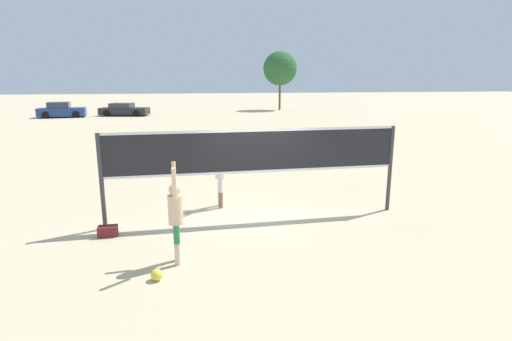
{
  "coord_description": "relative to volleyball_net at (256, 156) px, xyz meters",
  "views": [
    {
      "loc": [
        -1.93,
        -9.55,
        3.48
      ],
      "look_at": [
        0.0,
        0.0,
        1.27
      ],
      "focal_mm": 28.0,
      "sensor_mm": 36.0,
      "label": 1
    }
  ],
  "objects": [
    {
      "name": "parked_car_near",
      "position": [
        -12.54,
        31.67,
        -0.99
      ],
      "size": [
        4.33,
        2.28,
        1.45
      ],
      "rotation": [
        0.0,
        0.0,
        0.1
      ],
      "color": "navy",
      "rests_on": "ground_plane"
    },
    {
      "name": "ground_plane",
      "position": [
        0.0,
        0.0,
        -1.63
      ],
      "size": [
        200.0,
        200.0,
        0.0
      ],
      "primitive_type": "plane",
      "color": "beige"
    },
    {
      "name": "volleyball_net",
      "position": [
        0.0,
        0.0,
        0.0
      ],
      "size": [
        7.47,
        0.1,
        2.31
      ],
      "color": "#38383D",
      "rests_on": "ground_plane"
    },
    {
      "name": "player_blocker",
      "position": [
        -0.78,
        1.17,
        -0.58
      ],
      "size": [
        0.28,
        0.69,
        2.02
      ],
      "rotation": [
        0.0,
        0.0,
        -1.57
      ],
      "color": "#8C664C",
      "rests_on": "ground_plane"
    },
    {
      "name": "volleyball",
      "position": [
        -2.38,
        -2.83,
        -1.53
      ],
      "size": [
        0.21,
        0.21,
        0.21
      ],
      "color": "yellow",
      "rests_on": "ground_plane"
    },
    {
      "name": "tree_left_cluster",
      "position": [
        10.36,
        37.03,
        3.17
      ],
      "size": [
        3.93,
        3.93,
        6.78
      ],
      "color": "brown",
      "rests_on": "ground_plane"
    },
    {
      "name": "gear_bag",
      "position": [
        -3.55,
        -0.49,
        -1.51
      ],
      "size": [
        0.43,
        0.25,
        0.24
      ],
      "color": "maroon",
      "rests_on": "ground_plane"
    },
    {
      "name": "parked_car_mid",
      "position": [
        -6.9,
        32.33,
        -1.06
      ],
      "size": [
        4.95,
        2.82,
        1.26
      ],
      "rotation": [
        0.0,
        0.0,
        -0.23
      ],
      "color": "#232328",
      "rests_on": "ground_plane"
    },
    {
      "name": "player_spiker",
      "position": [
        -2.0,
        -2.19,
        -0.61
      ],
      "size": [
        0.28,
        0.68,
        1.97
      ],
      "rotation": [
        0.0,
        0.0,
        1.57
      ],
      "color": "beige",
      "rests_on": "ground_plane"
    }
  ]
}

